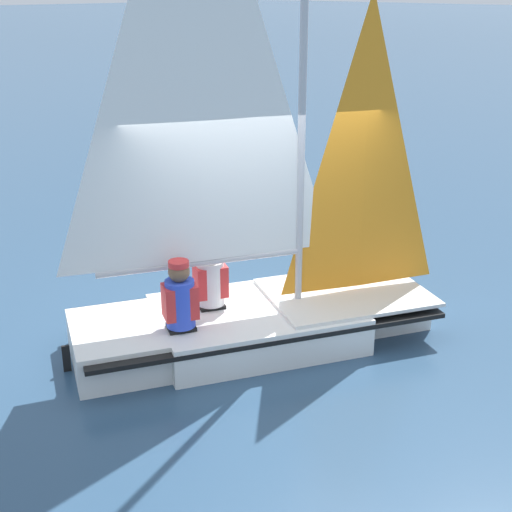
# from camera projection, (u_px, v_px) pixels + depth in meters

# --- Properties ---
(ground_plane) EXTENTS (260.00, 260.00, 0.00)m
(ground_plane) POSITION_uv_depth(u_px,v_px,m) (256.00, 341.00, 7.98)
(ground_plane) COLOR #2D4C6B
(sailboat_main) EXTENTS (4.14, 2.99, 5.52)m
(sailboat_main) POSITION_uv_depth(u_px,v_px,m) (252.00, 274.00, 7.67)
(sailboat_main) COLOR white
(sailboat_main) RESTS_ON ground_plane
(sailor_helm) EXTENTS (0.42, 0.40, 1.16)m
(sailor_helm) POSITION_uv_depth(u_px,v_px,m) (211.00, 289.00, 7.76)
(sailor_helm) COLOR black
(sailor_helm) RESTS_ON ground_plane
(sailor_crew) EXTENTS (0.42, 0.40, 1.16)m
(sailor_crew) POSITION_uv_depth(u_px,v_px,m) (180.00, 310.00, 7.26)
(sailor_crew) COLOR black
(sailor_crew) RESTS_ON ground_plane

